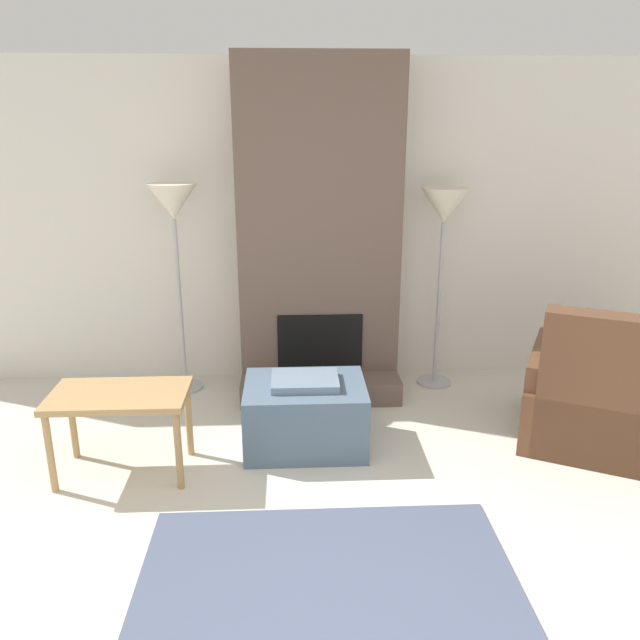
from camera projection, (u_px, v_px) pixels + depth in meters
The scene contains 8 objects.
wall_back at pixel (317, 225), 5.13m from camera, with size 7.25×0.06×2.60m, color silver.
fireplace at pixel (319, 238), 4.90m from camera, with size 1.26×0.71×2.60m.
ottoman at pixel (305, 414), 4.22m from camera, with size 0.81×0.62×0.50m.
armchair at pixel (602, 403), 4.22m from camera, with size 1.31×1.32×1.01m.
side_table at pixel (120, 404), 3.81m from camera, with size 0.83×0.48×0.55m.
floor_lamp_left at pixel (174, 212), 4.75m from camera, with size 0.38×0.38×1.67m.
floor_lamp_right at pixel (444, 215), 4.86m from camera, with size 0.38×0.38×1.63m.
area_rug at pixel (328, 584), 2.99m from camera, with size 1.84×1.20×0.01m, color #4C5670.
Camera 1 is at (-0.23, -1.99, 2.13)m, focal length 35.00 mm.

